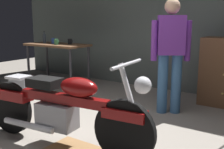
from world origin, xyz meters
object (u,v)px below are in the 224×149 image
object	(u,v)px
mug_green_speckled	(56,42)
bottle	(44,38)
mug_blue_enamel	(54,41)
person_standing	(171,51)
motorcycle	(61,107)
mug_black_matte	(70,41)
storage_bin	(24,86)

from	to	relation	value
mug_green_speckled	bottle	xyz separation A→B (m)	(-0.49, 0.15, 0.04)
mug_blue_enamel	mug_green_speckled	xyz separation A→B (m)	(0.22, -0.14, 0.00)
mug_green_speckled	bottle	distance (m)	0.51
person_standing	mug_green_speckled	distance (m)	2.35
person_standing	mug_blue_enamel	distance (m)	2.58
motorcycle	mug_black_matte	bearing A→B (deg)	124.39
motorcycle	mug_green_speckled	bearing A→B (deg)	130.17
person_standing	storage_bin	bearing A→B (deg)	-18.99
person_standing	mug_green_speckled	size ratio (longest dim) A/B	14.79
person_standing	mug_green_speckled	xyz separation A→B (m)	(-2.35, 0.03, 0.03)
mug_black_matte	mug_blue_enamel	bearing A→B (deg)	-164.90
storage_bin	mug_green_speckled	bearing A→B (deg)	65.34
motorcycle	mug_black_matte	xyz separation A→B (m)	(-1.71, 2.00, 0.50)
person_standing	storage_bin	distance (m)	2.80
mug_green_speckled	mug_blue_enamel	bearing A→B (deg)	147.11
motorcycle	mug_black_matte	distance (m)	2.67
motorcycle	person_standing	distance (m)	1.86
mug_green_speckled	storage_bin	bearing A→B (deg)	-114.66
mug_black_matte	bottle	distance (m)	0.63
motorcycle	mug_green_speckled	size ratio (longest dim) A/B	19.35
person_standing	mug_green_speckled	bearing A→B (deg)	-32.05
motorcycle	mug_blue_enamel	bearing A→B (deg)	131.19
mug_blue_enamel	mug_green_speckled	size ratio (longest dim) A/B	1.09
mug_black_matte	mug_green_speckled	size ratio (longest dim) A/B	1.04
bottle	mug_green_speckled	bearing A→B (deg)	-16.61
mug_black_matte	bottle	bearing A→B (deg)	-171.44
mug_blue_enamel	bottle	distance (m)	0.27
mug_black_matte	mug_blue_enamel	distance (m)	0.37
mug_blue_enamel	bottle	size ratio (longest dim) A/B	0.51
motorcycle	storage_bin	world-z (taller)	motorcycle
mug_black_matte	bottle	xyz separation A→B (m)	(-0.62, -0.09, 0.04)
storage_bin	mug_blue_enamel	xyz separation A→B (m)	(0.05, 0.75, 0.78)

